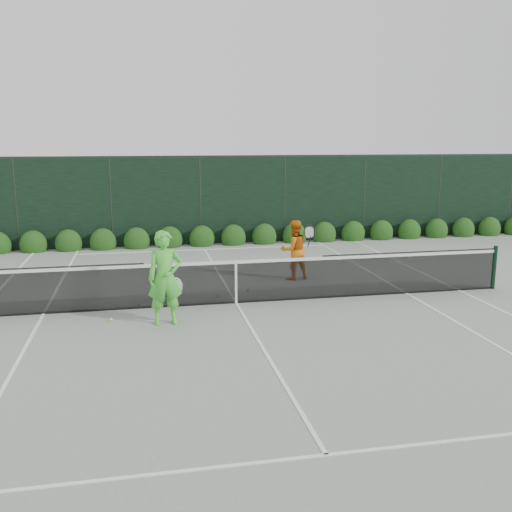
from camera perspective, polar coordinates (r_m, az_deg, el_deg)
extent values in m
plane|color=gray|center=(12.84, -2.00, -4.73)|extent=(80.00, 80.00, 0.00)
cylinder|color=black|center=(15.09, 22.72, -1.06)|extent=(0.10, 0.10, 1.07)
cube|color=black|center=(12.74, -21.03, -3.29)|extent=(4.40, 0.01, 1.02)
cube|color=black|center=(12.71, -2.01, -2.66)|extent=(4.00, 0.01, 0.96)
cube|color=black|center=(13.99, 15.21, -1.61)|extent=(4.40, 0.01, 1.02)
cube|color=white|center=(12.60, -2.03, -0.61)|extent=(12.80, 0.03, 0.07)
cube|color=black|center=(12.83, -2.00, -4.65)|extent=(12.80, 0.02, 0.04)
cube|color=white|center=(12.72, -2.01, -2.76)|extent=(0.05, 0.03, 0.91)
imported|color=#4ECD3C|center=(11.35, -9.07, -2.17)|extent=(0.72, 0.50, 1.88)
torus|color=white|center=(11.51, -8.06, -3.08)|extent=(0.29, 0.13, 0.30)
cylinder|color=black|center=(11.57, -8.03, -4.23)|extent=(0.10, 0.03, 0.30)
imported|color=orange|center=(14.87, 3.82, 0.62)|extent=(0.85, 0.72, 1.56)
torus|color=black|center=(14.69, 5.37, 2.39)|extent=(0.30, 0.03, 0.30)
cylinder|color=black|center=(14.73, 5.35, 1.47)|extent=(0.10, 0.03, 0.30)
cube|color=white|center=(14.72, 19.60, -3.25)|extent=(0.06, 23.77, 0.01)
cube|color=white|center=(12.85, -20.49, -5.44)|extent=(0.06, 23.77, 0.01)
cube|color=white|center=(14.08, 14.79, -3.62)|extent=(0.06, 23.77, 0.01)
cube|color=white|center=(24.39, -6.60, 3.06)|extent=(11.03, 0.06, 0.01)
cube|color=white|center=(19.01, -5.17, 0.65)|extent=(8.23, 0.06, 0.01)
cube|color=white|center=(7.08, 7.06, -19.14)|extent=(8.23, 0.06, 0.01)
cube|color=white|center=(12.84, -2.00, -4.71)|extent=(0.06, 12.80, 0.01)
cube|color=black|center=(19.87, -5.61, 5.48)|extent=(32.00, 0.06, 3.00)
cube|color=#262826|center=(19.76, -5.70, 9.89)|extent=(32.00, 0.06, 0.06)
cylinder|color=#262826|center=(20.17, -22.88, 4.71)|extent=(0.08, 0.08, 3.00)
cylinder|color=#262826|center=(19.79, -14.31, 5.15)|extent=(0.08, 0.08, 3.00)
cylinder|color=#262826|center=(19.87, -5.61, 5.48)|extent=(0.08, 0.08, 3.00)
cylinder|color=#262826|center=(20.39, 2.85, 5.68)|extent=(0.08, 0.08, 3.00)
cylinder|color=#262826|center=(21.32, 10.73, 5.75)|extent=(0.08, 0.08, 3.00)
cylinder|color=#262826|center=(22.62, 17.82, 5.73)|extent=(0.08, 0.08, 3.00)
cylinder|color=#262826|center=(24.22, 24.07, 5.63)|extent=(0.08, 0.08, 3.00)
ellipsoid|color=#113B10|center=(19.91, -21.37, 1.06)|extent=(0.86, 0.65, 0.94)
ellipsoid|color=#113B10|center=(19.74, -18.23, 1.20)|extent=(0.86, 0.65, 0.94)
ellipsoid|color=#113B10|center=(19.64, -15.05, 1.33)|extent=(0.86, 0.65, 0.94)
ellipsoid|color=#113B10|center=(19.60, -11.84, 1.46)|extent=(0.86, 0.65, 0.94)
ellipsoid|color=#113B10|center=(19.62, -8.62, 1.59)|extent=(0.86, 0.65, 0.94)
ellipsoid|color=#113B10|center=(19.70, -5.43, 1.71)|extent=(0.86, 0.65, 0.94)
ellipsoid|color=#113B10|center=(19.84, -2.27, 1.83)|extent=(0.86, 0.65, 0.94)
ellipsoid|color=#113B10|center=(20.04, 0.84, 1.93)|extent=(0.86, 0.65, 0.94)
ellipsoid|color=#113B10|center=(20.30, 3.88, 2.03)|extent=(0.86, 0.65, 0.94)
ellipsoid|color=#113B10|center=(20.62, 6.83, 2.13)|extent=(0.86, 0.65, 0.94)
ellipsoid|color=#113B10|center=(20.98, 9.69, 2.21)|extent=(0.86, 0.65, 0.94)
ellipsoid|color=#113B10|center=(21.40, 12.44, 2.28)|extent=(0.86, 0.65, 0.94)
ellipsoid|color=#113B10|center=(21.87, 15.08, 2.35)|extent=(0.86, 0.65, 0.94)
ellipsoid|color=#113B10|center=(22.38, 17.61, 2.41)|extent=(0.86, 0.65, 0.94)
ellipsoid|color=#113B10|center=(22.93, 20.02, 2.46)|extent=(0.86, 0.65, 0.94)
ellipsoid|color=#113B10|center=(23.52, 22.31, 2.51)|extent=(0.86, 0.65, 0.94)
sphere|color=yellow|center=(11.95, -14.30, -6.18)|extent=(0.07, 0.07, 0.07)
sphere|color=yellow|center=(13.37, -3.85, -3.93)|extent=(0.07, 0.07, 0.07)
sphere|color=yellow|center=(12.80, -11.62, -4.87)|extent=(0.07, 0.07, 0.07)
sphere|color=yellow|center=(13.78, -0.82, -3.43)|extent=(0.07, 0.07, 0.07)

